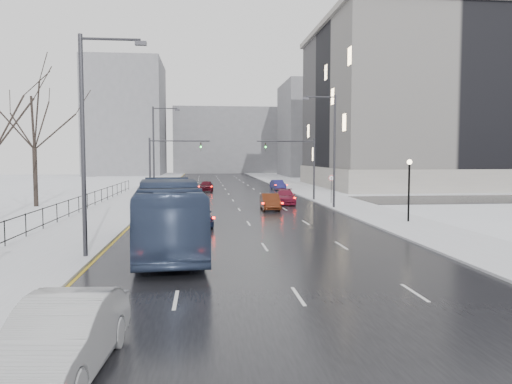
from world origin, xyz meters
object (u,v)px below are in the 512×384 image
object	(u,v)px
tree_park_e	(36,208)
streetlight_r_mid	(332,145)
bus	(168,215)
sedan_right_near	(270,202)
sedan_center_far	(206,186)
sedan_left_near	(62,337)
sedan_right_distant	(278,185)
mast_signal_left	(161,162)
streetlight_l_near	(88,134)
mast_signal_right	(304,162)
no_uturn_sign	(331,181)
sedan_right_far	(285,197)
sedan_center_near	(197,214)
streetlight_l_far	(156,147)
lamppost_r_mid	(409,181)

from	to	relation	value
tree_park_e	streetlight_r_mid	distance (m)	27.25
bus	sedan_right_near	bearing A→B (deg)	62.69
sedan_right_near	sedan_center_far	bearing A→B (deg)	104.27
sedan_left_near	sedan_right_distant	world-z (taller)	sedan_left_near
tree_park_e	mast_signal_left	xyz separation A→B (m)	(10.87, 4.00, 4.11)
tree_park_e	streetlight_l_near	world-z (taller)	streetlight_l_near
mast_signal_right	bus	distance (m)	29.10
no_uturn_sign	mast_signal_left	bearing A→B (deg)	166.40
sedan_right_far	sedan_right_distant	distance (m)	20.72
bus	sedan_right_near	xyz separation A→B (m)	(7.45, 17.93, -1.05)
sedan_center_near	bus	bearing A→B (deg)	-105.55
streetlight_l_near	sedan_center_far	bearing A→B (deg)	82.74
mast_signal_left	streetlight_l_far	bearing A→B (deg)	101.87
streetlight_l_near	no_uturn_sign	xyz separation A→B (m)	(17.37, 24.00, -3.32)
streetlight_r_mid	bus	distance (m)	22.80
streetlight_l_near	mast_signal_left	world-z (taller)	streetlight_l_near
mast_signal_right	no_uturn_sign	bearing A→B (deg)	-64.89
streetlight_r_mid	streetlight_l_far	xyz separation A→B (m)	(-16.33, 12.00, 0.00)
mast_signal_right	sedan_left_near	xyz separation A→B (m)	(-13.39, -40.32, -3.25)
tree_park_e	no_uturn_sign	xyz separation A→B (m)	(27.40, 0.00, 2.30)
mast_signal_left	sedan_center_near	bearing A→B (deg)	-77.79
streetlight_l_far	sedan_right_distant	size ratio (longest dim) A/B	2.47
no_uturn_sign	sedan_right_near	xyz separation A→B (m)	(-6.55, -4.42, -1.56)
tree_park_e	bus	world-z (taller)	tree_park_e
tree_park_e	lamppost_r_mid	size ratio (longest dim) A/B	3.15
streetlight_r_mid	sedan_right_distant	size ratio (longest dim) A/B	2.47
tree_park_e	sedan_right_far	bearing A→B (deg)	1.73
streetlight_l_near	streetlight_l_far	distance (m)	32.00
sedan_center_far	bus	bearing A→B (deg)	-88.83
sedan_center_near	sedan_right_distant	xyz separation A→B (m)	(10.70, 34.96, -0.08)
sedan_right_near	bus	bearing A→B (deg)	-111.09
streetlight_l_near	sedan_left_near	distance (m)	13.38
sedan_right_far	sedan_right_distant	bearing A→B (deg)	89.69
streetlight_l_near	sedan_center_near	xyz separation A→B (m)	(4.67, 10.32, -4.83)
lamppost_r_mid	bus	distance (m)	17.91
streetlight_l_far	sedan_right_far	distance (m)	15.67
streetlight_l_near	mast_signal_left	distance (m)	28.05
mast_signal_left	sedan_right_near	xyz separation A→B (m)	(9.97, -8.42, -3.37)
no_uturn_sign	sedan_right_distant	xyz separation A→B (m)	(-2.00, 21.27, -1.59)
streetlight_l_far	mast_signal_left	size ratio (longest dim) A/B	1.54
mast_signal_left	sedan_right_distant	size ratio (longest dim) A/B	1.60
no_uturn_sign	bus	distance (m)	26.38
mast_signal_right	sedan_center_far	size ratio (longest dim) A/B	1.53
tree_park_e	streetlight_r_mid	bearing A→B (deg)	-8.63
mast_signal_right	mast_signal_left	distance (m)	14.65
streetlight_r_mid	mast_signal_left	xyz separation A→B (m)	(-15.49, 8.00, -1.51)
streetlight_r_mid	sedan_center_far	xyz separation A→B (m)	(-10.85, 23.02, -4.85)
lamppost_r_mid	no_uturn_sign	size ratio (longest dim) A/B	1.59
streetlight_r_mid	sedan_right_near	world-z (taller)	streetlight_r_mid
streetlight_l_far	lamppost_r_mid	xyz separation A→B (m)	(19.17, -22.00, -2.67)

